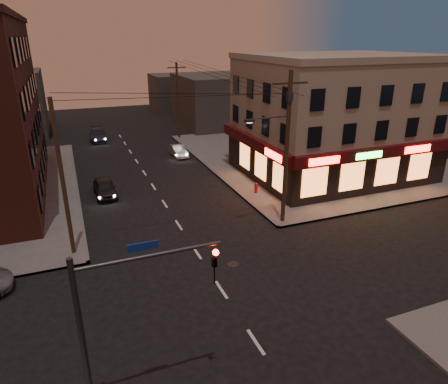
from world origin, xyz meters
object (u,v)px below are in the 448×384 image
sedan_mid (178,151)px  sedan_near (105,188)px  sedan_far (98,135)px  fire_hydrant (256,187)px

sedan_mid → sedan_near: bearing=-137.2°
sedan_far → sedan_near: bearing=-90.7°
sedan_near → fire_hydrant: (11.45, -4.14, -0.07)m
fire_hydrant → sedan_near: bearing=160.1°
sedan_mid → sedan_far: size_ratio=0.76×
sedan_near → sedan_mid: size_ratio=1.10×
sedan_near → sedan_far: (1.20, 19.28, 0.01)m
sedan_mid → fire_hydrant: sedan_mid is taller
sedan_near → sedan_mid: bearing=44.9°
sedan_near → sedan_mid: sedan_near is taller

